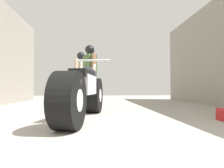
{
  "coord_description": "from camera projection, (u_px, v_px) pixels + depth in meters",
  "views": [
    {
      "loc": [
        -0.28,
        -0.29,
        0.47
      ],
      "look_at": [
        0.05,
        3.89,
        0.58
      ],
      "focal_mm": 29.7,
      "sensor_mm": 36.0,
      "label": 1
    }
  ],
  "objects": [
    {
      "name": "mechanic_in_blue",
      "position": [
        90.0,
        69.0,
        5.05
      ],
      "size": [
        0.4,
        0.64,
        1.67
      ],
      "color": "#4C4C4C",
      "rests_on": "ground_plane"
    },
    {
      "name": "ground_plane",
      "position": [
        110.0,
        111.0,
        3.97
      ],
      "size": [
        17.72,
        17.72,
        0.0
      ],
      "primitive_type": "plane",
      "color": "#9E998E"
    },
    {
      "name": "motorcycle_maroon_cruiser",
      "position": [
        84.0,
        92.0,
        2.84
      ],
      "size": [
        0.76,
        2.23,
        1.04
      ],
      "color": "black",
      "rests_on": "ground_plane"
    },
    {
      "name": "mechanic_with_helmet",
      "position": [
        81.0,
        72.0,
        6.29
      ],
      "size": [
        0.42,
        0.65,
        1.73
      ],
      "color": "#2D3851",
      "rests_on": "ground_plane"
    }
  ]
}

